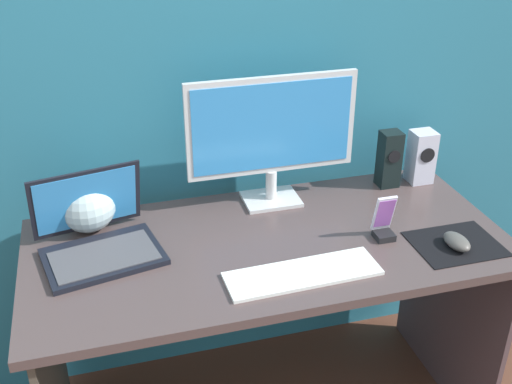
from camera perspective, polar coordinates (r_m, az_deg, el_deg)
name	(u,v)px	position (r m, az deg, el deg)	size (l,w,h in m)	color
wall_back	(233,29)	(1.98, -2.17, 14.74)	(6.00, 0.04, 2.50)	teal
desk	(268,283)	(1.91, 1.12, -8.34)	(1.40, 0.65, 0.72)	#4C3C3B
monitor	(272,133)	(1.93, 1.47, 5.41)	(0.54, 0.14, 0.42)	silver
speaker_right	(421,157)	(2.19, 14.93, 3.16)	(0.08, 0.08, 0.18)	silver
speaker_near_monitor	(389,159)	(2.14, 12.13, 2.98)	(0.07, 0.07, 0.20)	black
laptop	(98,237)	(1.81, -14.35, -4.05)	(0.37, 0.33, 0.23)	black
fishbowl	(87,204)	(1.91, -15.27, -1.11)	(0.17, 0.17, 0.17)	silver
keyboard_external	(303,274)	(1.68, 4.32, -7.49)	(0.42, 0.13, 0.01)	white
mousepad	(456,244)	(1.90, 17.86, -4.56)	(0.25, 0.20, 0.00)	black
mouse	(457,242)	(1.87, 17.97, -4.36)	(0.06, 0.10, 0.04)	#524E4A
phone_in_dock	(384,223)	(1.85, 11.67, -2.83)	(0.06, 0.06, 0.14)	black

